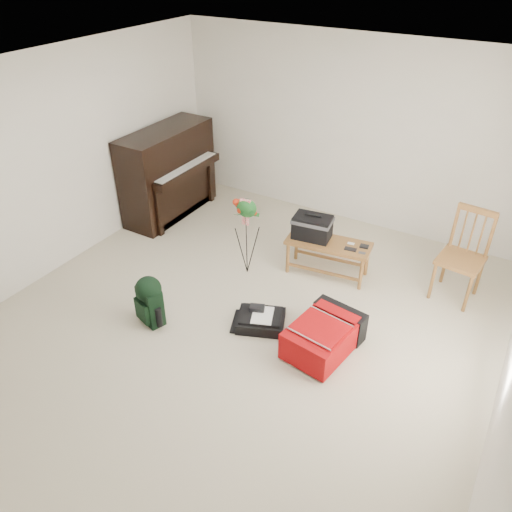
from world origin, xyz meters
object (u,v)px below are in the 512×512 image
Objects in this scene: piano at (169,174)px; flower_stand at (247,237)px; black_duffel at (261,320)px; dining_chair at (462,257)px; bench at (318,231)px; red_suitcase at (326,333)px; green_backpack at (149,298)px.

piano is 1.91m from flower_stand.
black_duffel is 0.59× the size of flower_stand.
piano is 1.43× the size of dining_chair.
black_duffel is at bearing -55.47° from flower_stand.
bench is 0.84m from flower_stand.
black_duffel is at bearing -32.43° from piano.
green_backpack is (-1.74, -0.59, 0.13)m from red_suitcase.
green_backpack is at bearing -152.62° from red_suitcase.
piano is 2.88m from black_duffel.
green_backpack is 1.37m from flower_stand.
flower_stand is (-0.64, 0.77, 0.42)m from black_duffel.
dining_chair is at bearing 67.90° from red_suitcase.
flower_stand is (0.39, 1.31, 0.19)m from green_backpack.
dining_chair is 2.40m from flower_stand.
black_duffel is at bearing 46.66° from green_backpack.
black_duffel is (-1.62, -1.58, -0.44)m from dining_chair.
green_backpack is at bearing -111.69° from flower_stand.
bench is 1.21× the size of red_suitcase.
bench is 1.33m from black_duffel.
bench is 1.01× the size of flower_stand.
dining_chair is 3.40m from green_backpack.
dining_chair is 1.81m from red_suitcase.
bench is 1.83× the size of green_backpack.
black_duffel is 1.08m from flower_stand.
red_suitcase is 1.56m from flower_stand.
bench is 1.73× the size of black_duffel.
bench is 1.41m from red_suitcase.
flower_stand is at bearing -153.17° from bench.
red_suitcase is at bearing 37.85° from green_backpack.
red_suitcase is at bearing -17.60° from black_duffel.
dining_chair is 1.23× the size of red_suitcase.
green_backpack is at bearing -134.66° from dining_chair.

